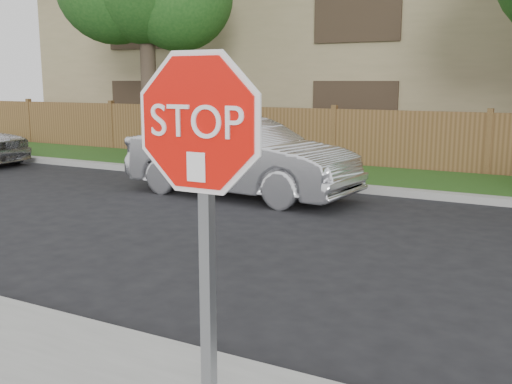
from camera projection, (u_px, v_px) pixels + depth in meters
The scene contains 6 objects.
ground at pixel (272, 376), 4.84m from camera, with size 90.00×90.00×0.00m, color black.
far_curb at pixel (461, 198), 11.84m from camera, with size 70.00×0.30×0.15m, color gray.
grass_strip at pixel (475, 186), 13.26m from camera, with size 70.00×3.00×0.12m, color #1E4714.
fence at pixel (488, 146), 14.51m from camera, with size 70.00×0.12×1.60m, color brown.
stop_sign at pixel (201, 185), 3.07m from camera, with size 1.01×0.13×2.55m.
sedan_left at pixel (240, 157), 12.30m from camera, with size 1.72×4.94×1.63m, color silver.
Camera 1 is at (2.06, -3.99, 2.36)m, focal length 42.00 mm.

